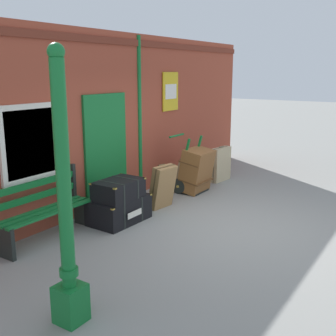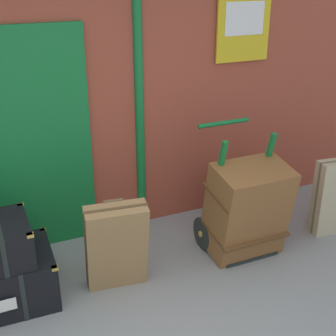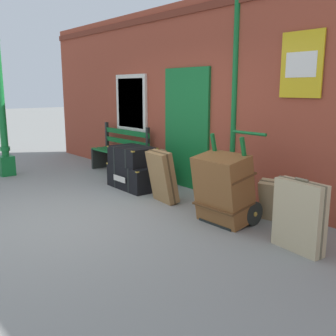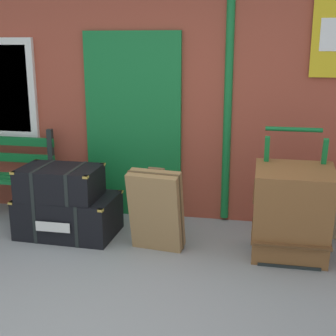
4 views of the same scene
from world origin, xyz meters
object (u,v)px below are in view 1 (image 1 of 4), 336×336
at_px(porters_trolley, 189,178).
at_px(suitcase_oxblood, 182,171).
at_px(suitcase_cream, 163,187).
at_px(suitcase_slate, 221,164).
at_px(large_brown_trunk, 196,170).
at_px(lamp_post, 66,226).
at_px(steamer_trunk_middle, 119,190).
at_px(steamer_trunk_base, 119,210).
at_px(platform_bench, 44,211).

relative_size(porters_trolley, suitcase_oxblood, 2.01).
bearing_deg(suitcase_cream, suitcase_oxblood, 19.46).
relative_size(suitcase_cream, suitcase_slate, 1.01).
height_order(porters_trolley, large_brown_trunk, porters_trolley).
bearing_deg(lamp_post, large_brown_trunk, 14.60).
xyz_separation_m(porters_trolley, suitcase_oxblood, (0.42, 0.42, 0.02)).
height_order(steamer_trunk_middle, porters_trolley, porters_trolley).
xyz_separation_m(steamer_trunk_base, large_brown_trunk, (2.26, -0.21, 0.26)).
bearing_deg(suitcase_oxblood, steamer_trunk_base, -171.91).
xyz_separation_m(lamp_post, steamer_trunk_base, (2.52, 1.46, -0.82)).
height_order(platform_bench, steamer_trunk_middle, platform_bench).
xyz_separation_m(platform_bench, suitcase_slate, (4.58, -0.68, -0.05)).
bearing_deg(porters_trolley, lamp_post, -163.42).
bearing_deg(steamer_trunk_base, large_brown_trunk, -5.41).
distance_m(platform_bench, suitcase_oxblood, 3.89).
relative_size(suitcase_cream, suitcase_oxblood, 1.42).
distance_m(lamp_post, porters_trolley, 5.05).
distance_m(large_brown_trunk, suitcase_slate, 1.12).
xyz_separation_m(lamp_post, steamer_trunk_middle, (2.47, 1.42, -0.45)).
height_order(large_brown_trunk, suitcase_oxblood, large_brown_trunk).
distance_m(suitcase_cream, suitcase_slate, 2.38).
bearing_deg(lamp_post, suitcase_slate, 11.74).
xyz_separation_m(large_brown_trunk, suitcase_oxblood, (0.42, 0.60, -0.18)).
bearing_deg(suitcase_slate, lamp_post, -168.26).
height_order(platform_bench, porters_trolley, porters_trolley).
height_order(lamp_post, suitcase_slate, lamp_post).
relative_size(platform_bench, suitcase_slate, 1.95).
distance_m(lamp_post, suitcase_cream, 3.79).
distance_m(steamer_trunk_middle, suitcase_oxblood, 2.79).
distance_m(steamer_trunk_base, suitcase_cream, 1.04).
height_order(lamp_post, steamer_trunk_middle, lamp_post).
bearing_deg(steamer_trunk_base, suitcase_oxblood, 8.09).
distance_m(steamer_trunk_middle, suitcase_cream, 1.08).
relative_size(porters_trolley, suitcase_slate, 1.44).
bearing_deg(steamer_trunk_middle, steamer_trunk_base, 39.68).
height_order(platform_bench, suitcase_slate, platform_bench).
height_order(steamer_trunk_middle, suitcase_cream, suitcase_cream).
bearing_deg(platform_bench, suitcase_slate, -8.48).
bearing_deg(suitcase_slate, steamer_trunk_base, 176.06).
bearing_deg(large_brown_trunk, steamer_trunk_base, 174.59).
height_order(platform_bench, suitcase_cream, platform_bench).
height_order(lamp_post, platform_bench, lamp_post).
bearing_deg(large_brown_trunk, suitcase_slate, -0.96).
bearing_deg(porters_trolley, suitcase_slate, -9.96).
xyz_separation_m(lamp_post, suitcase_oxblood, (5.21, 1.84, -0.74)).
height_order(suitcase_oxblood, suitcase_slate, suitcase_slate).
bearing_deg(steamer_trunk_middle, suitcase_cream, -9.18).
xyz_separation_m(platform_bench, steamer_trunk_middle, (1.15, -0.49, 0.14)).
xyz_separation_m(lamp_post, suitcase_cream, (3.52, 1.25, -0.62)).
distance_m(suitcase_cream, suitcase_oxblood, 1.79).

